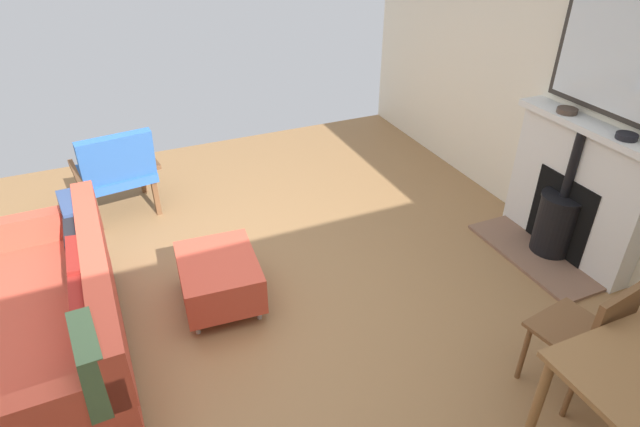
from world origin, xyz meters
TOP-DOWN VIEW (x-y plane):
  - ground_plane at (0.00, 0.00)m, footprint 5.83×5.94m
  - wall_left at (-2.91, 0.00)m, footprint 0.12×5.94m
  - fireplace at (-2.73, 0.27)m, footprint 0.59×1.25m
  - mirror_over_mantel at (-2.83, 0.27)m, footprint 0.04×1.06m
  - mantel_bowl_near at (-2.73, 0.03)m, footprint 0.15×0.15m
  - mantel_bowl_far at (-2.73, 0.55)m, footprint 0.14×0.14m
  - sofa at (0.99, -0.02)m, footprint 0.92×1.80m
  - ottoman at (-0.05, -0.21)m, footprint 0.57×0.69m
  - armchair_accent at (0.45, -1.71)m, footprint 0.74×0.68m
  - dining_chair_near_fireplace at (-1.71, 1.40)m, footprint 0.45×0.45m

SIDE VIEW (x-z plane):
  - ground_plane at x=0.00m, z-range -0.01..0.00m
  - ottoman at x=-0.05m, z-range 0.04..0.41m
  - sofa at x=0.99m, z-range -0.04..0.76m
  - armchair_accent at x=0.45m, z-range 0.05..0.89m
  - fireplace at x=-2.73m, z-range -0.07..1.04m
  - dining_chair_near_fireplace at x=-1.71m, z-range 0.08..0.91m
  - mantel_bowl_near at x=-2.73m, z-range 1.11..1.14m
  - mantel_bowl_far at x=-2.73m, z-range 1.11..1.15m
  - wall_left at x=-2.91m, z-range 0.00..2.75m
  - mirror_over_mantel at x=-2.83m, z-range 1.16..2.02m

